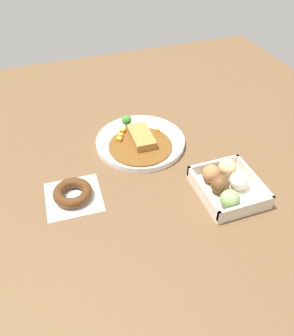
% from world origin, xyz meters
% --- Properties ---
extents(ground_plane, '(1.60, 1.60, 0.00)m').
position_xyz_m(ground_plane, '(0.00, 0.00, 0.00)').
color(ground_plane, brown).
extents(curry_plate, '(0.28, 0.28, 0.06)m').
position_xyz_m(curry_plate, '(-0.10, 0.01, 0.01)').
color(curry_plate, white).
rests_on(curry_plate, ground_plane).
extents(donut_box, '(0.18, 0.16, 0.06)m').
position_xyz_m(donut_box, '(0.17, 0.16, 0.03)').
color(donut_box, beige).
rests_on(donut_box, ground_plane).
extents(chocolate_ring_donut, '(0.15, 0.15, 0.03)m').
position_xyz_m(chocolate_ring_donut, '(0.06, -0.23, 0.01)').
color(chocolate_ring_donut, white).
rests_on(chocolate_ring_donut, ground_plane).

